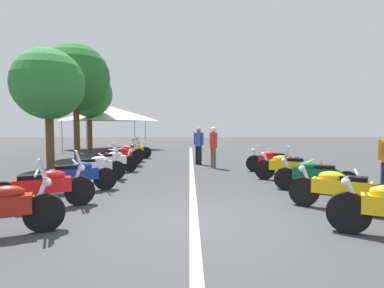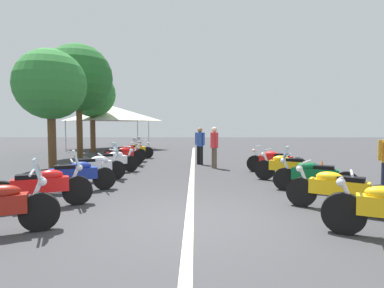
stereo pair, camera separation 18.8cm
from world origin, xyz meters
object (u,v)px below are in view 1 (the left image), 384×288
Objects in this scene: motorcycle_left_row_2 at (75,175)px; motorcycle_right_row_3 at (286,167)px; motorcycle_right_row_2 at (314,175)px; bystander_0 at (199,143)px; motorcycle_right_row_1 at (340,189)px; roadside_tree_2 at (48,85)px; event_tent at (108,113)px; roadside_tree_0 at (89,94)px; motorcycle_left_row_3 at (95,167)px; motorcycle_right_row_4 at (274,161)px; motorcycle_left_row_4 at (111,161)px; motorcycle_left_row_7 at (133,150)px; motorcycle_left_row_5 at (119,156)px; motorcycle_left_row_1 at (45,187)px; traffic_cone_0 at (321,169)px; bystander_2 at (213,144)px; roadside_tree_1 at (76,78)px; motorcycle_left_row_6 at (124,153)px.

motorcycle_right_row_3 reaches higher than motorcycle_left_row_2.
motorcycle_right_row_2 is 1.18× the size of bystander_0.
roadside_tree_2 is at bearing -1.75° from motorcycle_right_row_1.
roadside_tree_0 is at bearing 171.09° from event_tent.
event_tent is (13.09, 3.06, 2.19)m from motorcycle_left_row_3.
event_tent is (10.11, 0.34, -0.74)m from roadside_tree_2.
motorcycle_left_row_3 is at bearing 63.63° from motorcycle_left_row_2.
roadside_tree_2 is at bearing 97.46° from motorcycle_left_row_3.
motorcycle_right_row_3 is 1.64m from motorcycle_right_row_4.
motorcycle_left_row_4 is 6.87m from motorcycle_right_row_2.
motorcycle_left_row_7 is at bearing -138.04° from roadside_tree_0.
motorcycle_left_row_5 is 3.11m from motorcycle_left_row_7.
motorcycle_left_row_1 is 8.37m from traffic_cone_0.
bystander_2 is 0.32× the size of roadside_tree_0.
roadside_tree_2 is (-4.24, -0.47, -0.93)m from roadside_tree_1.
roadside_tree_1 is (7.19, 9.16, 3.85)m from motorcycle_right_row_3.
roadside_tree_1 is (5.56, 9.24, 3.86)m from motorcycle_right_row_4.
motorcycle_right_row_1 is at bearing -151.02° from event_tent.
motorcycle_left_row_1 reaches higher than motorcycle_right_row_2.
motorcycle_left_row_4 is at bearing -118.40° from motorcycle_left_row_6.
motorcycle_left_row_4 reaches higher than motorcycle_left_row_2.
motorcycle_left_row_7 is 6.15m from roadside_tree_0.
motorcycle_left_row_1 is 6.80m from motorcycle_right_row_3.
roadside_tree_0 reaches higher than motorcycle_right_row_3.
motorcycle_left_row_1 is at bearing 56.26° from motorcycle_right_row_3.
motorcycle_right_row_1 is 7.95m from bystander_0.
traffic_cone_0 is at bearing -121.55° from roadside_tree_1.
motorcycle_right_row_4 is at bearing -56.51° from motorcycle_right_row_1.
bystander_2 is (2.95, 2.05, 0.54)m from motorcycle_right_row_3.
motorcycle_left_row_1 is at bearing -126.67° from motorcycle_left_row_4.
motorcycle_left_row_5 is at bearing -36.50° from bystander_0.
motorcycle_right_row_1 is at bearing -92.52° from bystander_2.
motorcycle_left_row_6 is 8.60m from traffic_cone_0.
motorcycle_left_row_7 is 9.33m from traffic_cone_0.
motorcycle_left_row_6 is 0.35× the size of event_tent.
motorcycle_left_row_2 is at bearing 62.29° from motorcycle_left_row_1.
motorcycle_left_row_1 is 1.07× the size of motorcycle_left_row_5.
motorcycle_right_row_2 is 5.09m from bystander_2.
bystander_2 is (4.50, -3.94, 0.54)m from motorcycle_left_row_2.
motorcycle_left_row_4 is 0.99× the size of motorcycle_right_row_1.
roadside_tree_1 reaches higher than motorcycle_left_row_5.
bystander_2 is 10.77m from roadside_tree_0.
roadside_tree_2 is at bearing 119.63° from motorcycle_left_row_4.
motorcycle_left_row_4 is 7.55m from roadside_tree_1.
roadside_tree_2 is (1.31, 8.77, 2.93)m from motorcycle_right_row_4.
motorcycle_left_row_2 is at bearing -119.47° from motorcycle_left_row_7.
roadside_tree_0 is 0.99× the size of event_tent.
motorcycle_left_row_7 is at bearing 63.88° from motorcycle_left_row_1.
motorcycle_left_row_7 is 5.27m from roadside_tree_2.
roadside_tree_0 is at bearing 89.27° from motorcycle_left_row_6.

